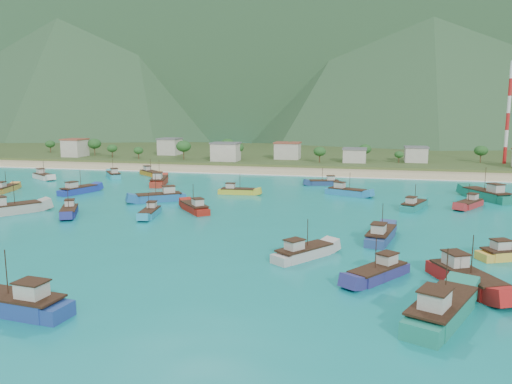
% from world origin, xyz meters
% --- Properties ---
extents(ground, '(600.00, 600.00, 0.00)m').
position_xyz_m(ground, '(0.00, 0.00, 0.00)').
color(ground, '#0C7888').
rests_on(ground, ground).
extents(beach, '(400.00, 18.00, 1.20)m').
position_xyz_m(beach, '(0.00, 79.00, 0.00)').
color(beach, beige).
rests_on(beach, ground).
extents(land, '(400.00, 110.00, 2.40)m').
position_xyz_m(land, '(0.00, 140.00, 0.00)').
color(land, '#385123').
rests_on(land, ground).
extents(surf_line, '(400.00, 2.50, 0.08)m').
position_xyz_m(surf_line, '(0.00, 69.50, 0.00)').
color(surf_line, white).
rests_on(surf_line, ground).
extents(mountains, '(1520.00, 440.00, 260.00)m').
position_xyz_m(mountains, '(-18.31, 403.81, 106.83)').
color(mountains, slate).
rests_on(mountains, ground).
extents(village, '(212.52, 28.34, 6.96)m').
position_xyz_m(village, '(-0.12, 102.88, 4.61)').
color(village, beige).
rests_on(village, ground).
extents(vegetation, '(275.60, 26.01, 8.45)m').
position_xyz_m(vegetation, '(-11.17, 102.82, 5.03)').
color(vegetation, '#235623').
rests_on(vegetation, ground).
extents(radio_tower, '(1.20, 1.20, 36.51)m').
position_xyz_m(radio_tower, '(75.77, 108.00, 19.85)').
color(radio_tower, red).
rests_on(radio_tower, ground).
extents(boat_0, '(8.42, 12.32, 7.08)m').
position_xyz_m(boat_0, '(39.92, -26.77, 0.89)').
color(boat_0, red).
rests_on(boat_0, ground).
extents(boat_2, '(9.51, 4.68, 5.40)m').
position_xyz_m(boat_2, '(15.68, 51.37, 0.59)').
color(boat_2, navy).
rests_on(boat_2, ground).
extents(boat_3, '(8.54, 10.12, 6.09)m').
position_xyz_m(boat_3, '(19.14, -19.66, 0.71)').
color(boat_3, '#BAB0A9').
rests_on(boat_3, ground).
extents(boat_4, '(6.22, 11.18, 6.34)m').
position_xyz_m(boat_4, '(-44.51, 23.27, 0.76)').
color(boat_4, '#1C349C').
rests_on(boat_4, ground).
extents(boat_5, '(9.49, 3.31, 5.52)m').
position_xyz_m(boat_5, '(-4.58, 31.30, 0.61)').
color(boat_5, gold).
rests_on(boat_5, ground).
extents(boat_6, '(6.32, 10.03, 5.71)m').
position_xyz_m(boat_6, '(37.56, 21.62, 0.65)').
color(boat_6, '#187F77').
rests_on(boat_6, ground).
extents(boat_7, '(8.75, 10.07, 6.12)m').
position_xyz_m(boat_7, '(-50.58, 52.33, 0.72)').
color(boat_7, teal).
rests_on(boat_7, ground).
extents(boat_8, '(12.59, 4.92, 7.25)m').
position_xyz_m(boat_8, '(-7.93, -46.04, 0.93)').
color(boat_8, navy).
rests_on(boat_8, ground).
extents(boat_9, '(10.08, 12.27, 7.32)m').
position_xyz_m(boat_9, '(-43.85, -2.53, 0.94)').
color(boat_9, '#A5A195').
rests_on(boat_9, ground).
extents(boat_10, '(7.36, 9.69, 5.67)m').
position_xyz_m(boat_10, '(49.62, 26.13, 0.64)').
color(boat_10, '#A9282A').
rests_on(boat_10, ground).
extents(boat_11, '(8.18, 9.90, 5.92)m').
position_xyz_m(boat_11, '(29.64, -26.30, 0.68)').
color(boat_11, navy).
rests_on(boat_11, ground).
extents(boat_12, '(4.19, 9.28, 5.29)m').
position_xyz_m(boat_12, '(-14.94, 2.12, 0.57)').
color(boat_12, teal).
rests_on(boat_12, ground).
extents(boat_13, '(10.17, 8.13, 6.02)m').
position_xyz_m(boat_13, '(-70.18, 44.59, 0.70)').
color(boat_13, beige).
rests_on(boat_13, ground).
extents(boat_15, '(6.90, 13.05, 7.39)m').
position_xyz_m(boat_15, '(-30.37, 41.47, 0.95)').
color(boat_15, '#A02B1B').
rests_on(boat_15, ground).
extents(boat_16, '(10.85, 6.90, 6.19)m').
position_xyz_m(boat_16, '(22.53, 36.01, 0.73)').
color(boat_16, '#247BB7').
rests_on(boat_16, ground).
extents(boat_17, '(4.79, 10.06, 5.72)m').
position_xyz_m(boat_17, '(-64.42, 20.92, 0.65)').
color(boat_17, '#CA8834').
rests_on(boat_17, ground).
extents(boat_19, '(10.14, 13.84, 8.04)m').
position_xyz_m(boat_19, '(55.47, 36.91, 1.07)').
color(boat_19, '#136C55').
rests_on(boat_19, ground).
extents(boat_22, '(8.97, 9.92, 6.12)m').
position_xyz_m(boat_22, '(-7.60, 8.27, 0.72)').
color(boat_22, maroon).
rests_on(boat_22, ground).
extents(boat_23, '(5.43, 11.37, 6.46)m').
position_xyz_m(boat_23, '(30.21, -7.07, 0.78)').
color(boat_23, navy).
rests_on(boat_23, ground).
extents(boat_28, '(10.03, 6.84, 5.76)m').
position_xyz_m(boat_28, '(48.34, -13.15, 0.65)').
color(boat_28, gold).
rests_on(boat_28, ground).
extents(boat_29, '(6.97, 9.81, 5.67)m').
position_xyz_m(boat_29, '(-31.45, -0.64, 0.64)').
color(boat_29, navy).
rests_on(boat_29, ground).
extents(boat_30, '(9.39, 8.64, 5.83)m').
position_xyz_m(boat_30, '(-41.68, 59.67, 0.67)').
color(boat_30, '#B9741C').
rests_on(boat_30, ground).
extents(boat_31, '(11.44, 9.40, 6.83)m').
position_xyz_m(boat_31, '(-19.65, 17.68, 0.85)').
color(boat_31, '#1E5C9A').
rests_on(boat_31, ground).
extents(boat_32, '(8.99, 13.66, 7.81)m').
position_xyz_m(boat_32, '(35.71, -38.02, 1.03)').
color(boat_32, '#1B7F68').
rests_on(boat_32, ground).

